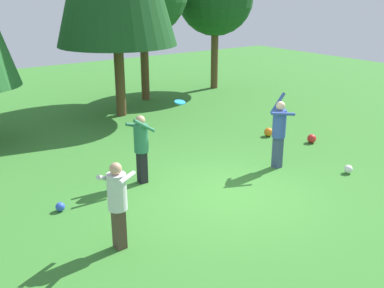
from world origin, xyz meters
name	(u,v)px	position (x,y,z in m)	size (l,w,h in m)	color
ground_plane	(230,194)	(0.00, 0.00, 0.00)	(40.00, 40.00, 0.00)	#387A2D
person_thrower	(279,128)	(2.03, 0.54, 1.05)	(0.66, 0.65, 1.94)	#38476B
person_catcher	(141,143)	(-1.28, 1.73, 0.98)	(0.59, 0.53, 1.66)	black
person_bystander	(117,199)	(-3.04, -0.54, 0.96)	(0.73, 0.72, 1.63)	#4C382D
frisbee	(180,102)	(-0.24, 1.64, 1.84)	(0.31, 0.31, 0.07)	#2393D1
ball_red	(312,139)	(4.29, 1.30, 0.13)	(0.27, 0.27, 0.27)	red
ball_white	(348,169)	(3.19, -0.80, 0.11)	(0.22, 0.22, 0.22)	white
ball_orange	(268,132)	(3.69, 2.51, 0.14)	(0.28, 0.28, 0.28)	orange
ball_blue	(60,207)	(-3.42, 1.43, 0.10)	(0.20, 0.20, 0.20)	blue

